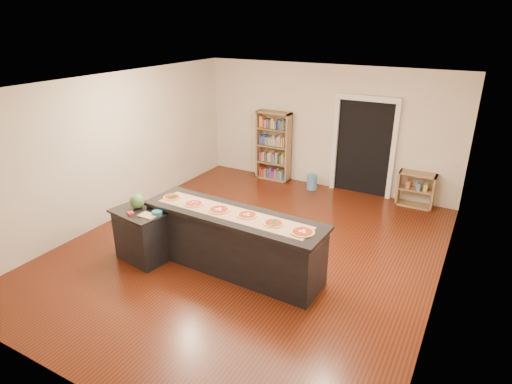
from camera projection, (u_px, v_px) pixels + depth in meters
The scene contains 18 objects.
room at pixel (250, 173), 6.89m from camera, with size 6.00×7.00×2.80m.
doorway at pixel (364, 142), 9.37m from camera, with size 1.40×0.09×2.21m.
kitchen_island at pixel (233, 241), 6.67m from camera, with size 2.96×0.80×0.98m.
side_counter at pixel (143, 234), 6.99m from camera, with size 0.88×0.65×0.87m.
bookshelf at pixel (273, 146), 10.33m from camera, with size 0.84×0.30×1.68m, color #947348.
low_shelf at pixel (416, 190), 8.99m from camera, with size 0.74×0.32×0.74m, color #947348.
waste_bin at pixel (312, 182), 9.94m from camera, with size 0.24×0.24×0.35m, color teal.
kraft_paper at pixel (232, 213), 6.47m from camera, with size 2.57×0.46×0.00m, color #98724E.
watermelon at pixel (137, 201), 6.86m from camera, with size 0.24×0.24×0.24m, color #144214.
cutting_board at pixel (148, 216), 6.63m from camera, with size 0.28×0.18×0.02m, color tan.
package_red at pixel (131, 213), 6.67m from camera, with size 0.12×0.09×0.04m, color maroon.
package_teal at pixel (157, 213), 6.67m from camera, with size 0.16×0.16×0.06m, color #195966.
pizza_a at pixel (172, 197), 7.03m from camera, with size 0.31×0.31×0.02m.
pizza_b at pixel (194, 204), 6.78m from camera, with size 0.32×0.32×0.02m.
pizza_c at pixel (219, 210), 6.57m from camera, with size 0.33×0.33×0.02m.
pizza_d at pixel (247, 215), 6.40m from camera, with size 0.31×0.31×0.02m.
pizza_e at pixel (274, 223), 6.14m from camera, with size 0.29×0.29×0.02m.
pizza_f at pixel (303, 232), 5.89m from camera, with size 0.33×0.33×0.02m.
Camera 1 is at (3.24, -5.63, 3.74)m, focal length 30.00 mm.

